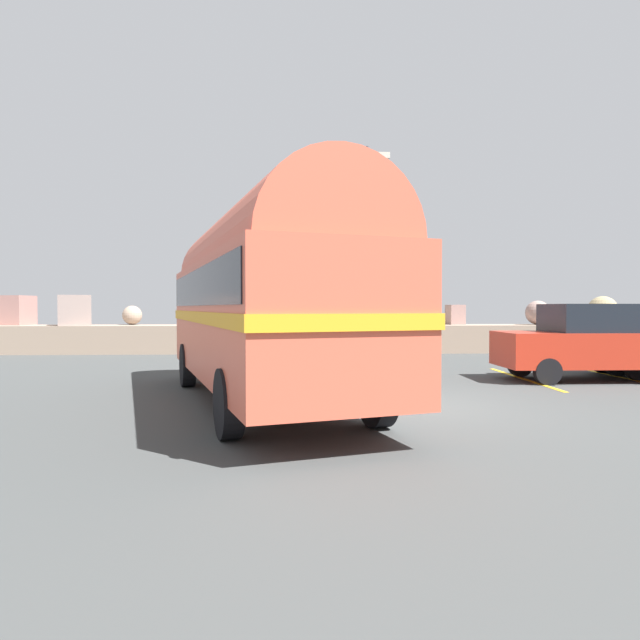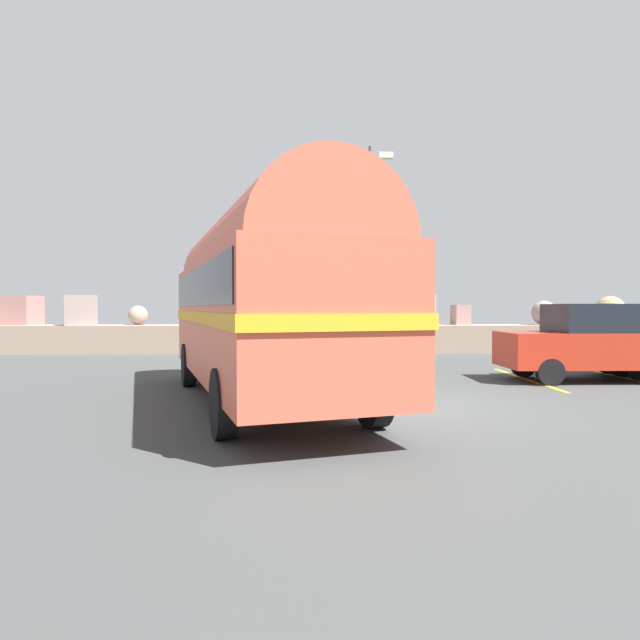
# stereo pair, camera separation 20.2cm
# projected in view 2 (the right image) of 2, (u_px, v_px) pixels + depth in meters

# --- Properties ---
(ground) EXTENTS (32.00, 26.00, 0.02)m
(ground) POSITION_uv_depth(u_px,v_px,m) (392.00, 406.00, 9.93)
(ground) COLOR #3C3F3F
(breakwater) EXTENTS (31.36, 2.28, 2.37)m
(breakwater) POSITION_uv_depth(u_px,v_px,m) (340.00, 334.00, 21.73)
(breakwater) COLOR gray
(breakwater) RESTS_ON ground
(vintage_coach) EXTENTS (4.85, 8.91, 3.70)m
(vintage_coach) POSITION_uv_depth(u_px,v_px,m) (262.00, 294.00, 10.18)
(vintage_coach) COLOR black
(vintage_coach) RESTS_ON ground
(parked_car_nearest) EXTENTS (4.11, 1.75, 1.86)m
(parked_car_nearest) POSITION_uv_depth(u_px,v_px,m) (591.00, 342.00, 13.21)
(parked_car_nearest) COLOR black
(parked_car_nearest) RESTS_ON ground
(lamp_post) EXTENTS (0.81, 0.80, 6.54)m
(lamp_post) POSITION_uv_depth(u_px,v_px,m) (373.00, 244.00, 16.24)
(lamp_post) COLOR #5B5B60
(lamp_post) RESTS_ON ground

